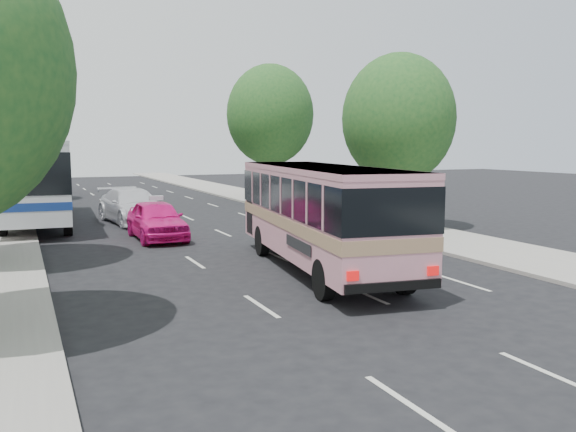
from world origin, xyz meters
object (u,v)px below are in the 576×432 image
tour_coach_front (36,174)px  tour_coach_rear (29,167)px  pink_taxi (157,220)px  white_pickup (133,206)px  pink_bus (321,206)px

tour_coach_front → tour_coach_rear: size_ratio=1.09×
pink_taxi → tour_coach_rear: (-4.30, 25.15, 1.39)m
pink_taxi → tour_coach_rear: 25.56m
tour_coach_rear → white_pickup: bearing=-70.0°
pink_taxi → white_pickup: white_pickup is taller
pink_taxi → tour_coach_front: tour_coach_front is taller
tour_coach_front → pink_bus: bearing=-61.1°
tour_coach_rear → pink_taxi: bearing=-72.7°
pink_taxi → tour_coach_front: 8.60m
white_pickup → tour_coach_rear: (-4.30, 19.49, 1.35)m
tour_coach_front → tour_coach_rear: tour_coach_front is taller
white_pickup → tour_coach_rear: bearing=95.3°
white_pickup → pink_bus: bearing=-83.8°
white_pickup → pink_taxi: bearing=-97.1°
tour_coach_front → tour_coach_rear: (-0.00, 17.89, -0.22)m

